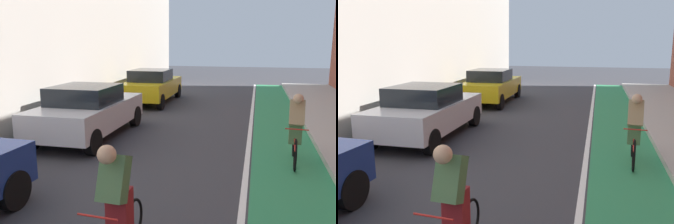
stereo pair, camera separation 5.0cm
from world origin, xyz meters
The scene contains 7 objects.
ground_plane centered at (0.00, 12.61, 0.00)m, with size 73.09×73.09×0.00m, color #38383D.
bike_lane_paint centered at (2.86, 14.61, 0.00)m, with size 1.60×33.22×0.00m, color #2D8451.
lane_divider_stripe centered at (1.96, 14.61, 0.00)m, with size 0.12×33.22×0.00m, color white.
parked_sedan_white centered at (-2.61, 16.36, 0.79)m, with size 2.00×4.34×1.53m.
parked_sedan_yellow_cab centered at (-2.61, 22.70, 0.79)m, with size 1.99×4.64×1.53m.
cyclist_trailing centered at (0.52, 10.92, 0.80)m, with size 0.48×1.67×1.59m.
cyclist_far centered at (2.99, 15.42, 0.81)m, with size 0.48×1.75×1.63m.
Camera 1 is at (2.10, 7.28, 2.70)m, focal length 37.48 mm.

